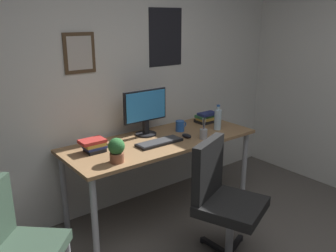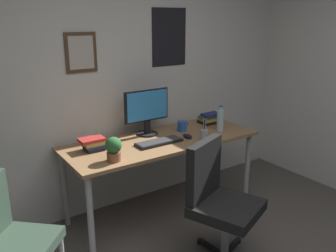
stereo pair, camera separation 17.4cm
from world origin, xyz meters
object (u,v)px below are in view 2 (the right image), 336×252
Objects in this scene: office_chair at (218,197)px; computer_mouse at (187,136)px; water_bottle at (220,120)px; book_stack_right at (93,144)px; monitor at (147,110)px; side_chair at (9,237)px; pen_cup at (204,134)px; coffee_mug_near at (182,126)px; book_stack_left at (210,119)px; keyboard at (159,142)px; potted_plant at (113,148)px.

computer_mouse is at bearing 70.05° from office_chair.
book_stack_right is (-1.25, 0.19, -0.05)m from water_bottle.
monitor reaches higher than water_bottle.
side_chair is 4.38× the size of pen_cup.
side_chair is 1.83m from coffee_mug_near.
water_bottle is (0.41, 0.00, 0.09)m from computer_mouse.
office_chair is 1.25m from book_stack_left.
monitor is at bearing 129.58° from computer_mouse.
monitor is at bearing 129.07° from pen_cup.
coffee_mug_near is at bearing 24.14° from keyboard.
coffee_mug_near is 0.32m from pen_cup.
pen_cup reaches higher than computer_mouse.
office_chair reaches higher than coffee_mug_near.
keyboard is 2.09× the size of book_stack_right.
office_chair is 0.74m from pen_cup.
coffee_mug_near is (0.38, 0.17, 0.04)m from keyboard.
computer_mouse is at bearing -112.66° from coffee_mug_near.
pen_cup is at bearing -50.93° from monitor.
side_chair is 1.42m from keyboard.
computer_mouse is at bearing -179.56° from water_bottle.
book_stack_right is (-0.59, 0.91, 0.27)m from office_chair.
book_stack_left is at bearing 15.00° from side_chair.
monitor is at bearing 80.40° from keyboard.
side_chair is 1.00m from book_stack_right.
water_bottle reaches higher than keyboard.
potted_plant is at bearing -143.03° from monitor.
water_bottle reaches higher than side_chair.
potted_plant is (-0.55, 0.60, 0.32)m from office_chair.
monitor reaches higher than computer_mouse.
monitor is 0.63m from book_stack_right.
water_bottle is 0.26m from book_stack_left.
side_chair is at bearing -171.01° from water_bottle.
pen_cup is (0.02, -0.32, 0.00)m from coffee_mug_near.
water_bottle is 1.27m from book_stack_right.
coffee_mug_near is at bearing 19.08° from potted_plant.
book_stack_left is at bearing 15.71° from potted_plant.
book_stack_right reaches higher than keyboard.
pen_cup is at bearing -0.62° from potted_plant.
computer_mouse is 0.21m from coffee_mug_near.
book_stack_right is (0.80, 0.52, 0.30)m from side_chair.
office_chair reaches higher than pen_cup.
coffee_mug_near is at bearing 92.78° from pen_cup.
book_stack_right is (-0.85, 0.20, 0.04)m from computer_mouse.
office_chair is 4.61× the size of book_stack_right.
monitor is at bearing 10.26° from book_stack_right.
monitor reaches higher than keyboard.
book_stack_left is at bearing 7.91° from coffee_mug_near.
book_stack_left is (0.74, 0.96, 0.27)m from office_chair.
coffee_mug_near is 0.93m from book_stack_right.
book_stack_right is (-0.93, 0.00, 0.00)m from coffee_mug_near.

